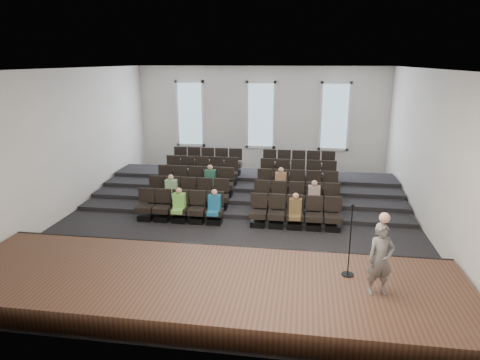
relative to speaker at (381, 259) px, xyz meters
name	(u,v)px	position (x,y,z in m)	size (l,w,h in m)	color
ground	(239,218)	(-3.78, 5.23, -1.28)	(14.00, 14.00, 0.00)	black
ceiling	(239,68)	(-3.78, 5.23, 3.73)	(12.00, 14.00, 0.02)	white
wall_back	(261,119)	(-3.78, 12.25, 1.22)	(12.00, 0.04, 5.00)	white
wall_front	(177,226)	(-3.78, -1.79, 1.22)	(12.00, 0.04, 5.00)	white
wall_left	(68,142)	(-9.80, 5.23, 1.22)	(0.04, 14.00, 5.00)	white
wall_right	(432,153)	(2.24, 5.23, 1.22)	(0.04, 14.00, 5.00)	white
stage	(205,287)	(-3.78, 0.13, -1.03)	(11.80, 3.60, 0.50)	#503522
stage_lip	(220,254)	(-3.78, 1.90, -1.03)	(11.80, 0.06, 0.52)	black
risers	(250,187)	(-3.78, 8.40, -1.09)	(11.80, 4.80, 0.60)	black
seating_rows	(245,187)	(-3.78, 6.77, -0.60)	(6.80, 4.70, 1.67)	black
windows	(261,115)	(-3.78, 12.18, 1.42)	(8.44, 0.10, 3.24)	white
audience	(237,193)	(-3.88, 5.53, -0.47)	(5.45, 2.64, 1.10)	#76C74F
speaker	(381,259)	(0.00, 0.00, 0.00)	(0.57, 0.37, 1.56)	#64625F
mic_stand	(349,254)	(-0.55, 0.72, -0.27)	(0.29, 0.29, 1.72)	black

